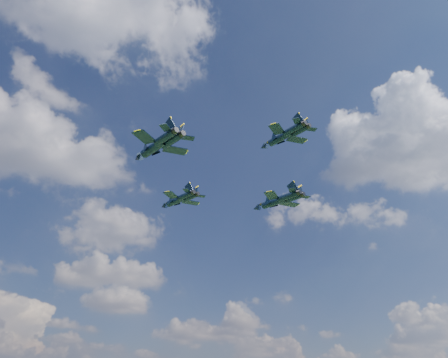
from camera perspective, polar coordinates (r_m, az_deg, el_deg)
jet_lead at (r=122.40m, az=-6.40°, el=-2.88°), size 11.39×15.76×3.74m
jet_left at (r=96.93m, az=-9.32°, el=3.98°), size 13.05×17.96×4.24m
jet_right at (r=120.56m, az=6.34°, el=-3.04°), size 12.81×17.69×4.21m
jet_slot at (r=95.16m, az=7.19°, el=5.30°), size 10.51×14.35×3.38m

